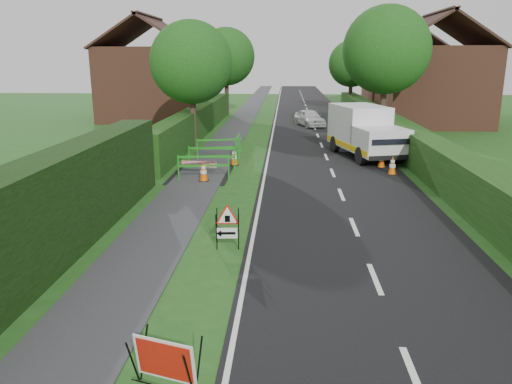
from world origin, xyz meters
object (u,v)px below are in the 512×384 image
object	(u,v)px
triangle_sign	(226,224)
hatchback_car	(310,118)
works_van	(365,131)
red_rect_sign	(165,361)

from	to	relation	value
triangle_sign	hatchback_car	size ratio (longest dim) A/B	0.29
hatchback_car	works_van	bearing A→B (deg)	-97.05
red_rect_sign	triangle_sign	bearing A→B (deg)	104.84
red_rect_sign	hatchback_car	bearing A→B (deg)	100.85
triangle_sign	hatchback_car	xyz separation A→B (m)	(3.14, 24.14, -0.11)
red_rect_sign	hatchback_car	xyz separation A→B (m)	(3.39, 29.66, 0.13)
works_van	hatchback_car	bearing A→B (deg)	85.81
red_rect_sign	triangle_sign	xyz separation A→B (m)	(0.24, 5.51, 0.24)
triangle_sign	hatchback_car	world-z (taller)	hatchback_car
red_rect_sign	triangle_sign	distance (m)	5.52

